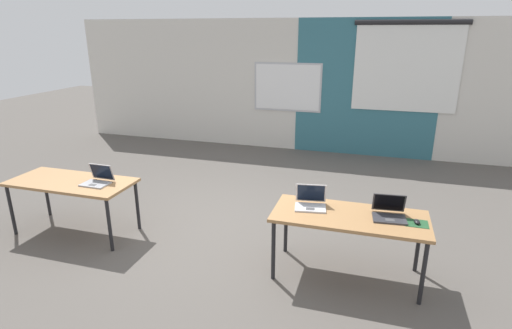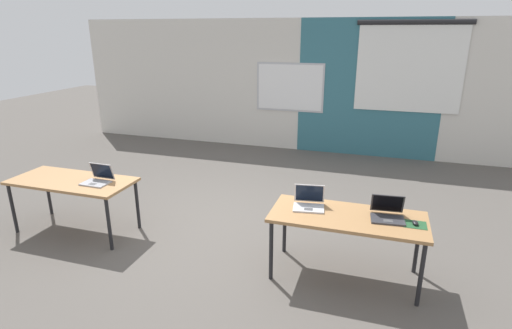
% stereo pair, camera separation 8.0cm
% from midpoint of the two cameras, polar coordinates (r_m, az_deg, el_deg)
% --- Properties ---
extents(ground_plane, '(24.00, 24.00, 0.00)m').
position_cam_midpoint_polar(ground_plane, '(5.56, -5.90, -8.99)').
color(ground_plane, '#56514C').
extents(back_wall_assembly, '(10.00, 0.27, 2.80)m').
position_cam_midpoint_polar(back_wall_assembly, '(9.01, 4.58, 11.06)').
color(back_wall_assembly, silver).
rests_on(back_wall_assembly, ground).
extents(desk_near_left, '(1.60, 0.70, 0.72)m').
position_cam_midpoint_polar(desk_near_left, '(5.73, -24.93, -2.65)').
color(desk_near_left, '#A37547').
rests_on(desk_near_left, ground).
extents(desk_near_right, '(1.60, 0.70, 0.72)m').
position_cam_midpoint_polar(desk_near_right, '(4.38, 12.50, -7.66)').
color(desk_near_right, '#A37547').
rests_on(desk_near_right, ground).
extents(laptop_near_right_end, '(0.36, 0.33, 0.23)m').
position_cam_midpoint_polar(laptop_near_right_end, '(4.38, 17.78, -6.52)').
color(laptop_near_right_end, '#333338').
rests_on(laptop_near_right_end, desk_near_right).
extents(mousepad_near_right_end, '(0.22, 0.19, 0.00)m').
position_cam_midpoint_polar(mousepad_near_right_end, '(4.36, 21.24, -7.75)').
color(mousepad_near_right_end, '#23512D').
rests_on(mousepad_near_right_end, desk_near_right).
extents(mouse_near_right_end, '(0.07, 0.11, 0.03)m').
position_cam_midpoint_polar(mouse_near_right_end, '(4.35, 21.27, -7.53)').
color(mouse_near_right_end, black).
rests_on(mouse_near_right_end, mousepad_near_right_end).
extents(laptop_near_right_inner, '(0.37, 0.33, 0.23)m').
position_cam_midpoint_polar(laptop_near_right_inner, '(4.45, 7.19, -5.33)').
color(laptop_near_right_inner, silver).
rests_on(laptop_near_right_inner, desk_near_right).
extents(laptop_near_left_inner, '(0.34, 0.30, 0.23)m').
position_cam_midpoint_polar(laptop_near_left_inner, '(5.46, -21.84, -2.00)').
color(laptop_near_left_inner, '#9E9EA3').
rests_on(laptop_near_left_inner, desk_near_left).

